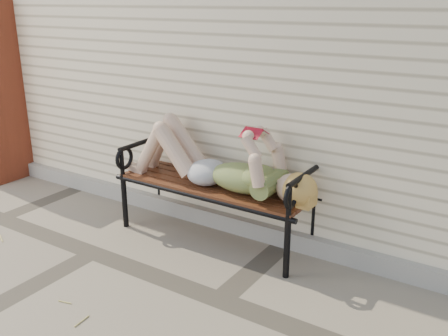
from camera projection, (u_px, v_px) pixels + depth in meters
The scene contains 5 objects.
ground at pixel (93, 253), 4.11m from camera, with size 80.00×80.00×0.00m, color #7A6E5D.
house_wall at pixel (270, 41), 6.01m from camera, with size 8.00×4.00×3.00m, color beige.
foundation_strip at pixel (167, 206), 4.85m from camera, with size 8.00×0.10×0.15m, color gray.
garden_bench at pixel (221, 162), 4.25m from camera, with size 1.85×0.73×1.19m.
reading_woman at pixel (213, 162), 4.11m from camera, with size 1.74×0.40×0.55m.
Camera 1 is at (2.89, -2.49, 1.99)m, focal length 40.00 mm.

